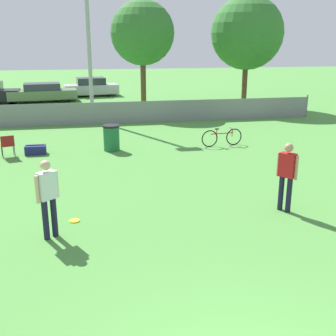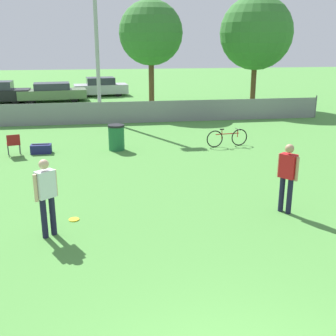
{
  "view_description": "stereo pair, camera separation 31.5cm",
  "coord_description": "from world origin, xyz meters",
  "views": [
    {
      "loc": [
        -1.72,
        -3.47,
        4.12
      ],
      "look_at": [
        0.15,
        6.4,
        1.05
      ],
      "focal_mm": 45.0,
      "sensor_mm": 36.0,
      "label": 1
    },
    {
      "loc": [
        -1.41,
        -3.52,
        4.12
      ],
      "look_at": [
        0.15,
        6.4,
        1.05
      ],
      "focal_mm": 45.0,
      "sensor_mm": 36.0,
      "label": 2
    }
  ],
  "objects": [
    {
      "name": "frisbee_disc",
      "position": [
        -2.19,
        5.95,
        0.01
      ],
      "size": [
        0.25,
        0.25,
        0.03
      ],
      "color": "yellow",
      "rests_on": "ground_plane"
    },
    {
      "name": "parked_car_olive",
      "position": [
        -4.78,
        26.81,
        0.64
      ],
      "size": [
        4.75,
        2.28,
        1.27
      ],
      "rotation": [
        0.0,
        0.0,
        0.11
      ],
      "color": "black",
      "rests_on": "ground_plane"
    },
    {
      "name": "player_receiver_white",
      "position": [
        -2.66,
        5.17,
        1.01
      ],
      "size": [
        0.45,
        0.41,
        1.74
      ],
      "rotation": [
        0.0,
        0.0,
        0.67
      ],
      "color": "#191933",
      "rests_on": "ground_plane"
    },
    {
      "name": "bicycle_sideline",
      "position": [
        3.5,
        12.37,
        0.36
      ],
      "size": [
        1.74,
        0.44,
        0.73
      ],
      "rotation": [
        0.0,
        0.0,
        0.12
      ],
      "color": "black",
      "rests_on": "ground_plane"
    },
    {
      "name": "tree_far_right",
      "position": [
        7.97,
        21.88,
        4.5
      ],
      "size": [
        4.38,
        4.38,
        6.7
      ],
      "color": "brown",
      "rests_on": "ground_plane"
    },
    {
      "name": "trash_bin",
      "position": [
        -0.91,
        12.5,
        0.5
      ],
      "size": [
        0.64,
        0.64,
        0.99
      ],
      "color": "#1E6638",
      "rests_on": "ground_plane"
    },
    {
      "name": "light_pole",
      "position": [
        -1.52,
        19.09,
        5.41
      ],
      "size": [
        0.9,
        0.36,
        9.27
      ],
      "color": "#9E9EA3",
      "rests_on": "ground_plane"
    },
    {
      "name": "gear_bag_sideline",
      "position": [
        -3.75,
        12.44,
        0.17
      ],
      "size": [
        0.75,
        0.41,
        0.36
      ],
      "color": "navy",
      "rests_on": "ground_plane"
    },
    {
      "name": "parked_car_silver",
      "position": [
        -1.43,
        29.36,
        0.67
      ],
      "size": [
        4.15,
        2.17,
        1.38
      ],
      "rotation": [
        0.0,
        0.0,
        0.11
      ],
      "color": "black",
      "rests_on": "ground_plane"
    },
    {
      "name": "fence_backline",
      "position": [
        0.0,
        18.0,
        0.55
      ],
      "size": [
        20.46,
        0.07,
        1.21
      ],
      "color": "gray",
      "rests_on": "ground_plane"
    },
    {
      "name": "player_defender_red",
      "position": [
        2.97,
        5.62,
        1.01
      ],
      "size": [
        0.41,
        0.45,
        1.74
      ],
      "rotation": [
        0.0,
        0.0,
        -0.92
      ],
      "color": "#191933",
      "rests_on": "ground_plane"
    },
    {
      "name": "tree_near_pole",
      "position": [
        1.57,
        21.71,
        4.48
      ],
      "size": [
        3.68,
        3.68,
        6.34
      ],
      "color": "brown",
      "rests_on": "ground_plane"
    },
    {
      "name": "folding_chair_sideline",
      "position": [
        -4.67,
        12.18,
        0.5
      ],
      "size": [
        0.56,
        0.57,
        0.83
      ],
      "rotation": [
        0.0,
        0.0,
        3.4
      ],
      "color": "#333338",
      "rests_on": "ground_plane"
    }
  ]
}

